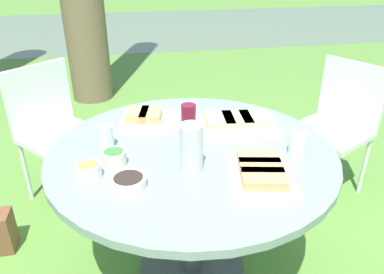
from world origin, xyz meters
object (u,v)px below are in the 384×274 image
at_px(chair_far_back, 338,119).
at_px(wine_glass, 188,115).
at_px(dining_table, 192,170).
at_px(chair_near_left, 53,123).
at_px(water_pitcher, 192,147).

relative_size(chair_far_back, wine_glass, 4.94).
relative_size(dining_table, chair_near_left, 1.45).
xyz_separation_m(dining_table, water_pitcher, (-0.03, -0.17, 0.21)).
distance_m(chair_far_back, water_pitcher, 1.39).
bearing_deg(wine_glass, dining_table, -87.46).
bearing_deg(dining_table, water_pitcher, -101.29).
relative_size(dining_table, chair_far_back, 1.45).
bearing_deg(water_pitcher, wine_glass, 83.30).
height_order(chair_far_back, water_pitcher, water_pitcher).
bearing_deg(chair_near_left, dining_table, -49.13).
distance_m(dining_table, wine_glass, 0.25).
relative_size(chair_near_left, water_pitcher, 4.45).
relative_size(chair_near_left, chair_far_back, 1.00).
bearing_deg(chair_near_left, chair_far_back, -8.60).
relative_size(chair_near_left, wine_glass, 4.94).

